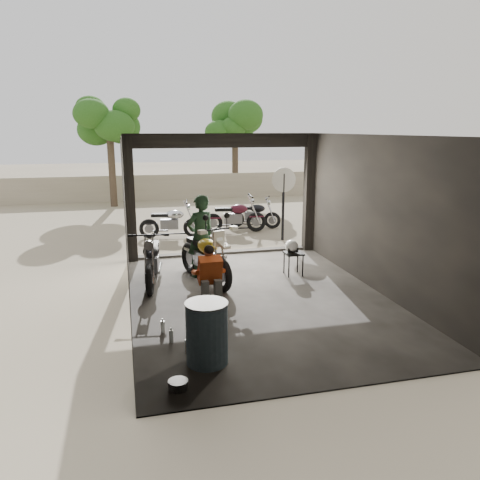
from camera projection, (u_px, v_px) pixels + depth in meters
name	position (u px, v px, depth m)	size (l,w,h in m)	color
ground	(259.00, 298.00, 9.37)	(80.00, 80.00, 0.00)	#7A6D56
garage	(252.00, 231.00, 9.59)	(7.00, 7.13, 3.20)	#2D2B28
boundary_wall	(179.00, 187.00, 22.45)	(18.00, 0.30, 1.20)	gray
tree_left	(108.00, 112.00, 19.56)	(2.20, 2.20, 5.60)	#382B1E
tree_right	(235.00, 123.00, 22.42)	(2.20, 2.20, 5.00)	#382B1E
main_bike	(205.00, 253.00, 10.22)	(0.83, 2.02, 1.34)	beige
left_bike	(152.00, 257.00, 10.09)	(0.76, 1.84, 1.25)	black
outside_bike_a	(171.00, 220.00, 14.44)	(0.70, 1.70, 1.15)	black
outside_bike_b	(235.00, 214.00, 15.19)	(0.74, 1.81, 1.22)	#46111F
outside_bike_c	(254.00, 212.00, 15.92)	(0.65, 1.58, 1.07)	black
rider	(201.00, 237.00, 10.51)	(0.69, 0.45, 1.90)	black
mechanic	(211.00, 279.00, 8.78)	(0.58, 0.79, 1.14)	#C74B1A
stool	(294.00, 256.00, 10.71)	(0.40, 0.40, 0.56)	black
helmet	(291.00, 246.00, 10.66)	(0.31, 0.32, 0.29)	white
oil_drum	(207.00, 334.00, 6.66)	(0.60, 0.60, 0.93)	#48667A
sign_post	(284.00, 192.00, 13.94)	(0.73, 0.08, 2.20)	black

